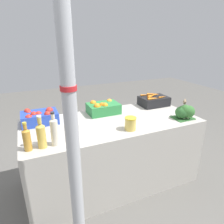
# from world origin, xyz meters

# --- Properties ---
(ground_plane) EXTENTS (10.00, 10.00, 0.00)m
(ground_plane) POSITION_xyz_m (0.00, 0.00, 0.00)
(ground_plane) COLOR #605E59
(market_table) EXTENTS (1.87, 0.84, 0.78)m
(market_table) POSITION_xyz_m (0.00, 0.00, 0.39)
(market_table) COLOR #B7B2A8
(market_table) RESTS_ON ground_plane
(support_pole) EXTENTS (0.10, 0.10, 2.61)m
(support_pole) POSITION_xyz_m (-0.58, -0.69, 1.30)
(support_pole) COLOR #B7BABF
(support_pole) RESTS_ON ground_plane
(apple_crate) EXTENTS (0.36, 0.25, 0.15)m
(apple_crate) POSITION_xyz_m (-0.72, 0.25, 0.84)
(apple_crate) COLOR #2847B7
(apple_crate) RESTS_ON market_table
(orange_crate) EXTENTS (0.36, 0.25, 0.15)m
(orange_crate) POSITION_xyz_m (-0.01, 0.25, 0.84)
(orange_crate) COLOR #2D8442
(orange_crate) RESTS_ON market_table
(carrot_crate) EXTENTS (0.36, 0.25, 0.15)m
(carrot_crate) POSITION_xyz_m (0.71, 0.25, 0.84)
(carrot_crate) COLOR black
(carrot_crate) RESTS_ON market_table
(broccoli_pile) EXTENTS (0.22, 0.19, 0.17)m
(broccoli_pile) POSITION_xyz_m (0.75, -0.27, 0.86)
(broccoli_pile) COLOR #2D602D
(broccoli_pile) RESTS_ON market_table
(juice_bottle_amber) EXTENTS (0.06, 0.06, 0.24)m
(juice_bottle_amber) POSITION_xyz_m (-0.85, -0.28, 0.88)
(juice_bottle_amber) COLOR gold
(juice_bottle_amber) RESTS_ON market_table
(juice_bottle_golden) EXTENTS (0.07, 0.07, 0.28)m
(juice_bottle_golden) POSITION_xyz_m (-0.74, -0.28, 0.89)
(juice_bottle_golden) COLOR gold
(juice_bottle_golden) RESTS_ON market_table
(juice_bottle_cloudy) EXTENTS (0.06, 0.06, 0.29)m
(juice_bottle_cloudy) POSITION_xyz_m (-0.64, -0.28, 0.90)
(juice_bottle_cloudy) COLOR beige
(juice_bottle_cloudy) RESTS_ON market_table
(pickle_jar) EXTENTS (0.11, 0.11, 0.13)m
(pickle_jar) POSITION_xyz_m (0.07, -0.28, 0.84)
(pickle_jar) COLOR #DBBC56
(pickle_jar) RESTS_ON market_table
(sparrow_bird) EXTENTS (0.11, 0.10, 0.05)m
(sparrow_bird) POSITION_xyz_m (0.75, -0.25, 0.97)
(sparrow_bird) COLOR #4C3D2D
(sparrow_bird) RESTS_ON broccoli_pile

